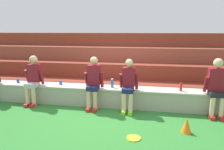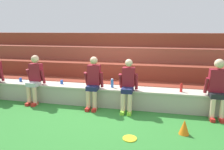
{
  "view_description": "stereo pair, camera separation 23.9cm",
  "coord_description": "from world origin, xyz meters",
  "px_view_note": "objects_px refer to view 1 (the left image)",
  "views": [
    {
      "loc": [
        1.07,
        -5.17,
        2.07
      ],
      "look_at": [
        0.12,
        0.25,
        0.87
      ],
      "focal_mm": 33.3,
      "sensor_mm": 36.0,
      "label": 1
    },
    {
      "loc": [
        1.3,
        -5.13,
        2.07
      ],
      "look_at": [
        0.12,
        0.25,
        0.87
      ],
      "focal_mm": 33.3,
      "sensor_mm": 36.0,
      "label": 2
    }
  ],
  "objects_px": {
    "person_right_of_center": "(128,84)",
    "sports_cone": "(187,126)",
    "person_far_right": "(217,86)",
    "water_bottle_near_left": "(181,87)",
    "person_center": "(94,82)",
    "plastic_cup_right_end": "(61,83)",
    "water_bottle_mid_right": "(112,83)",
    "person_left_of_center": "(33,78)",
    "plastic_cup_middle": "(18,81)",
    "frisbee": "(134,138)"
  },
  "relations": [
    {
      "from": "person_right_of_center",
      "to": "sports_cone",
      "type": "bearing_deg",
      "value": -38.17
    },
    {
      "from": "person_far_right",
      "to": "sports_cone",
      "type": "xyz_separation_m",
      "value": [
        -0.81,
        -1.01,
        -0.62
      ]
    },
    {
      "from": "person_far_right",
      "to": "water_bottle_near_left",
      "type": "bearing_deg",
      "value": 162.8
    },
    {
      "from": "person_right_of_center",
      "to": "sports_cone",
      "type": "distance_m",
      "value": 1.75
    },
    {
      "from": "person_center",
      "to": "plastic_cup_right_end",
      "type": "distance_m",
      "value": 1.12
    },
    {
      "from": "water_bottle_mid_right",
      "to": "sports_cone",
      "type": "relative_size",
      "value": 0.81
    },
    {
      "from": "person_left_of_center",
      "to": "plastic_cup_middle",
      "type": "height_order",
      "value": "person_left_of_center"
    },
    {
      "from": "plastic_cup_right_end",
      "to": "water_bottle_near_left",
      "type": "bearing_deg",
      "value": -1.35
    },
    {
      "from": "person_right_of_center",
      "to": "plastic_cup_middle",
      "type": "height_order",
      "value": "person_right_of_center"
    },
    {
      "from": "frisbee",
      "to": "person_far_right",
      "type": "bearing_deg",
      "value": 37.73
    },
    {
      "from": "person_left_of_center",
      "to": "person_center",
      "type": "relative_size",
      "value": 0.99
    },
    {
      "from": "frisbee",
      "to": "sports_cone",
      "type": "bearing_deg",
      "value": 22.13
    },
    {
      "from": "person_center",
      "to": "sports_cone",
      "type": "bearing_deg",
      "value": -24.58
    },
    {
      "from": "water_bottle_near_left",
      "to": "sports_cone",
      "type": "height_order",
      "value": "water_bottle_near_left"
    },
    {
      "from": "person_left_of_center",
      "to": "person_right_of_center",
      "type": "height_order",
      "value": "person_left_of_center"
    },
    {
      "from": "person_right_of_center",
      "to": "plastic_cup_middle",
      "type": "xyz_separation_m",
      "value": [
        -3.34,
        0.3,
        -0.12
      ]
    },
    {
      "from": "water_bottle_near_left",
      "to": "person_center",
      "type": "bearing_deg",
      "value": -173.99
    },
    {
      "from": "water_bottle_mid_right",
      "to": "plastic_cup_middle",
      "type": "xyz_separation_m",
      "value": [
        -2.87,
        0.04,
        -0.06
      ]
    },
    {
      "from": "plastic_cup_middle",
      "to": "sports_cone",
      "type": "height_order",
      "value": "plastic_cup_middle"
    },
    {
      "from": "person_right_of_center",
      "to": "plastic_cup_right_end",
      "type": "height_order",
      "value": "person_right_of_center"
    },
    {
      "from": "water_bottle_mid_right",
      "to": "water_bottle_near_left",
      "type": "distance_m",
      "value": 1.8
    },
    {
      "from": "person_center",
      "to": "water_bottle_mid_right",
      "type": "bearing_deg",
      "value": 29.68
    },
    {
      "from": "person_right_of_center",
      "to": "person_far_right",
      "type": "bearing_deg",
      "value": -0.25
    },
    {
      "from": "water_bottle_mid_right",
      "to": "frisbee",
      "type": "relative_size",
      "value": 0.9
    },
    {
      "from": "person_center",
      "to": "person_far_right",
      "type": "relative_size",
      "value": 0.98
    },
    {
      "from": "person_left_of_center",
      "to": "plastic_cup_right_end",
      "type": "xyz_separation_m",
      "value": [
        0.69,
        0.28,
        -0.16
      ]
    },
    {
      "from": "person_center",
      "to": "frisbee",
      "type": "xyz_separation_m",
      "value": [
        1.18,
        -1.44,
        -0.73
      ]
    },
    {
      "from": "person_center",
      "to": "person_right_of_center",
      "type": "relative_size",
      "value": 1.03
    },
    {
      "from": "person_left_of_center",
      "to": "person_far_right",
      "type": "distance_m",
      "value": 4.79
    },
    {
      "from": "person_right_of_center",
      "to": "frisbee",
      "type": "distance_m",
      "value": 1.63
    },
    {
      "from": "person_left_of_center",
      "to": "sports_cone",
      "type": "xyz_separation_m",
      "value": [
        3.98,
        -1.05,
        -0.59
      ]
    },
    {
      "from": "water_bottle_near_left",
      "to": "plastic_cup_middle",
      "type": "relative_size",
      "value": 1.98
    },
    {
      "from": "person_far_right",
      "to": "water_bottle_near_left",
      "type": "xyz_separation_m",
      "value": [
        -0.78,
        0.24,
        -0.14
      ]
    },
    {
      "from": "water_bottle_near_left",
      "to": "plastic_cup_right_end",
      "type": "distance_m",
      "value": 3.33
    },
    {
      "from": "plastic_cup_middle",
      "to": "frisbee",
      "type": "xyz_separation_m",
      "value": [
        3.6,
        -1.75,
        -0.57
      ]
    },
    {
      "from": "person_left_of_center",
      "to": "sports_cone",
      "type": "relative_size",
      "value": 4.49
    },
    {
      "from": "person_center",
      "to": "person_far_right",
      "type": "xyz_separation_m",
      "value": [
        3.04,
        -0.0,
        0.03
      ]
    },
    {
      "from": "person_far_right",
      "to": "water_bottle_near_left",
      "type": "distance_m",
      "value": 0.83
    },
    {
      "from": "water_bottle_mid_right",
      "to": "sports_cone",
      "type": "distance_m",
      "value": 2.24
    },
    {
      "from": "water_bottle_near_left",
      "to": "frisbee",
      "type": "relative_size",
      "value": 0.81
    },
    {
      "from": "plastic_cup_middle",
      "to": "frisbee",
      "type": "relative_size",
      "value": 0.41
    },
    {
      "from": "plastic_cup_right_end",
      "to": "frisbee",
      "type": "height_order",
      "value": "plastic_cup_right_end"
    },
    {
      "from": "water_bottle_near_left",
      "to": "plastic_cup_right_end",
      "type": "bearing_deg",
      "value": 178.65
    },
    {
      "from": "frisbee",
      "to": "plastic_cup_middle",
      "type": "bearing_deg",
      "value": 154.08
    },
    {
      "from": "water_bottle_near_left",
      "to": "sports_cone",
      "type": "bearing_deg",
      "value": -91.51
    },
    {
      "from": "plastic_cup_middle",
      "to": "plastic_cup_right_end",
      "type": "xyz_separation_m",
      "value": [
        1.35,
        0.01,
        -0.0
      ]
    },
    {
      "from": "person_far_right",
      "to": "plastic_cup_middle",
      "type": "relative_size",
      "value": 12.46
    },
    {
      "from": "person_left_of_center",
      "to": "water_bottle_near_left",
      "type": "xyz_separation_m",
      "value": [
        4.01,
        0.2,
        -0.11
      ]
    },
    {
      "from": "person_right_of_center",
      "to": "plastic_cup_middle",
      "type": "bearing_deg",
      "value": 174.9
    },
    {
      "from": "plastic_cup_middle",
      "to": "sports_cone",
      "type": "bearing_deg",
      "value": -15.88
    }
  ]
}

